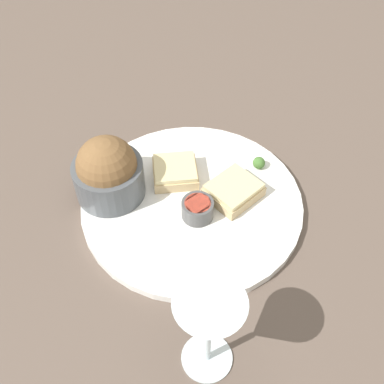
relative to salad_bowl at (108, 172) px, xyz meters
The scene contains 8 objects.
ground_plane 0.14m from the salad_bowl, 156.04° to the left, with size 4.00×4.00×0.00m, color brown.
dinner_plate 0.14m from the salad_bowl, 156.04° to the left, with size 0.35×0.35×0.01m.
salad_bowl is the anchor object (origin of this frame).
sauce_ramekin 0.15m from the salad_bowl, 144.95° to the left, with size 0.05×0.05×0.03m.
cheese_toast_near 0.20m from the salad_bowl, 161.51° to the left, with size 0.10×0.10×0.03m.
cheese_toast_far 0.11m from the salad_bowl, behind, with size 0.08×0.08×0.03m.
wine_glass 0.31m from the salad_bowl, 103.07° to the left, with size 0.08×0.08×0.14m.
garnish 0.25m from the salad_bowl, behind, with size 0.02×0.02×0.02m.
Camera 1 is at (0.13, 0.47, 0.59)m, focal length 45.00 mm.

